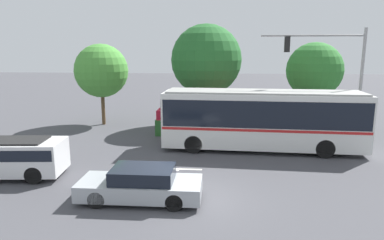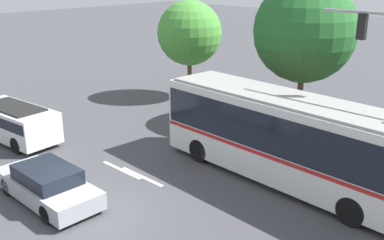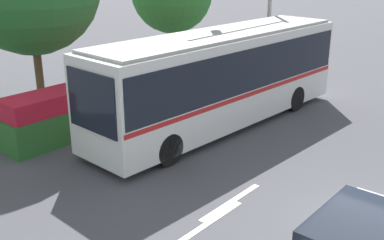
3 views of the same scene
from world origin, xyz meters
name	(u,v)px [view 1 (image 1 of 3)]	position (x,y,z in m)	size (l,w,h in m)	color
ground_plane	(187,197)	(0.00, 0.00, 0.00)	(140.00, 140.00, 0.00)	#444449
city_bus	(262,117)	(3.60, 6.80, 1.92)	(11.24, 3.02, 3.38)	silver
sedan_foreground	(141,185)	(-1.73, -0.37, 0.62)	(4.62, 1.82, 1.30)	#9EA3A8
suv_left_lane	(8,155)	(-8.17, 1.59, 1.01)	(4.98, 2.38, 1.73)	silver
traffic_light_pole	(337,68)	(8.05, 8.56, 4.53)	(5.98, 0.24, 6.85)	gray
flowering_hedge	(223,123)	(1.42, 10.10, 0.83)	(8.85, 1.37, 1.68)	#286028
street_tree_left	(101,71)	(-7.59, 12.84, 4.06)	(3.95, 3.95, 6.04)	brown
street_tree_centre	(206,60)	(0.19, 13.07, 4.87)	(5.14, 5.14, 7.45)	brown
street_tree_right	(314,71)	(7.97, 13.23, 4.13)	(4.00, 4.00, 6.15)	brown
lane_stripe_near	(154,170)	(-1.89, 3.00, 0.01)	(2.40, 0.16, 0.01)	silver
lane_stripe_mid	(177,169)	(-0.80, 3.17, 0.01)	(2.40, 0.16, 0.01)	silver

